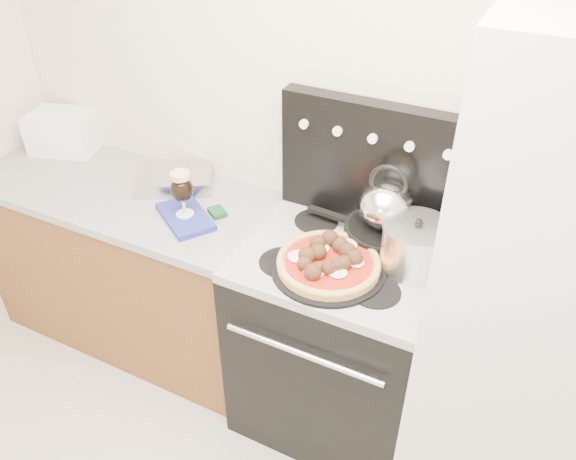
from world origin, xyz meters
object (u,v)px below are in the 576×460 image
Objects in this scene: beer_glass at (182,194)px; pizza at (329,261)px; stove_body at (337,342)px; fridge at (540,310)px; base_cabinet at (136,267)px; stock_pot at (415,248)px; tea_kettle at (386,202)px; toaster_oven at (64,132)px; oven_mitt at (185,217)px; skillet at (383,232)px; pizza_pan at (328,268)px.

pizza is at bearing -5.01° from beer_glass.
stove_body is 0.46× the size of fridge.
base_cabinet is 1.88m from fridge.
stock_pot is at bearing 0.73° from base_cabinet.
tea_kettle is at bearing 68.10° from pizza.
base_cabinet is 3.86× the size of pizza.
toaster_oven and stock_pot have the same top height.
oven_mitt is 0.94× the size of skillet.
base_cabinet is 0.64m from oven_mitt.
oven_mitt is (0.91, -0.25, -0.09)m from toaster_oven.
beer_glass is 0.67× the size of skillet.
beer_glass reaches higher than oven_mitt.
tea_kettle is (0.78, 0.22, 0.17)m from oven_mitt.
toaster_oven is 1.61m from pizza_pan.
base_cabinet is 0.73m from beer_glass.
pizza is at bearing -5.01° from oven_mitt.
pizza reaches higher than pizza_pan.
beer_glass is 0.68m from pizza.
skillet is 0.14m from tea_kettle.
oven_mitt is 0.68× the size of pizza_pan.
stock_pot is (0.16, -0.12, -0.08)m from tea_kettle.
pizza_pan is 0.34m from tea_kettle.
stock_pot is (0.27, 0.15, 0.05)m from pizza.
toaster_oven is at bearing 174.35° from fridge.
pizza_pan is 0.32m from stock_pot.
oven_mitt is at bearing -33.61° from toaster_oven.
oven_mitt is 0.83m from tea_kettle.
fridge is at bearing 6.93° from pizza.
stove_body is 3.91× the size of tea_kettle.
tea_kettle is (1.20, 0.14, 0.66)m from base_cabinet.
pizza_pan is at bearing -5.01° from beer_glass.
pizza_pan is at bearing -173.07° from fridge.
stock_pot is at bearing -38.04° from skillet.
beer_glass is 0.48× the size of pizza_pan.
base_cabinet is at bearing 169.45° from oven_mitt.
stove_body is 4.35× the size of beer_glass.
toaster_oven is at bearing 168.76° from pizza.
skillet is (0.11, 0.28, -0.01)m from pizza.
fridge is at bearing -9.97° from tea_kettle.
tea_kettle reaches higher than oven_mitt.
skillet is 1.35× the size of tea_kettle.
pizza_pan is (0.67, -0.06, 0.01)m from oven_mitt.
pizza is (-0.01, -0.11, 0.52)m from stove_body.
stove_body is 1.70m from toaster_oven.
pizza_pan is at bearing -150.05° from stock_pot.
skillet is at bearing 141.96° from stock_pot.
pizza_pan is at bearing 0.00° from pizza.
oven_mitt is at bearing -178.86° from fridge.
base_cabinet is 1.22m from pizza.
skillet reaches higher than base_cabinet.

